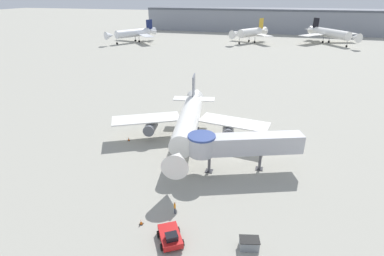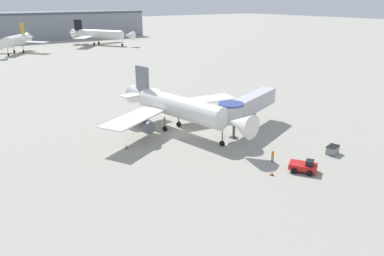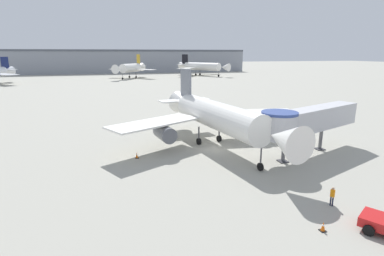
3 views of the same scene
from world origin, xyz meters
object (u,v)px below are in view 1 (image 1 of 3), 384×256
at_px(ground_crew_marshaller, 175,207).
at_px(background_jet_black_tail, 330,33).
at_px(pushback_tug_red, 170,236).
at_px(service_container_gray, 249,244).
at_px(traffic_cone_starboard_wing, 252,148).
at_px(background_jet_navy_tail, 134,33).
at_px(traffic_cone_apron_front, 141,222).
at_px(main_airplane, 188,122).
at_px(jet_bridge, 237,144).
at_px(background_jet_gold_tail, 251,33).
at_px(traffic_cone_port_wing, 129,139).

distance_m(ground_crew_marshaller, background_jet_black_tail, 153.48).
height_order(pushback_tug_red, service_container_gray, pushback_tug_red).
bearing_deg(traffic_cone_starboard_wing, background_jet_navy_tail, 124.59).
bearing_deg(background_jet_navy_tail, service_container_gray, -28.91).
bearing_deg(traffic_cone_apron_front, traffic_cone_starboard_wing, 63.25).
relative_size(main_airplane, background_jet_navy_tail, 1.03).
distance_m(main_airplane, jet_bridge, 11.60).
bearing_deg(traffic_cone_apron_front, jet_bridge, 58.50).
distance_m(jet_bridge, background_jet_navy_tail, 133.48).
distance_m(main_airplane, ground_crew_marshaller, 19.23).
distance_m(pushback_tug_red, ground_crew_marshaller, 4.74).
distance_m(jet_bridge, background_jet_black_tail, 140.46).
bearing_deg(pushback_tug_red, traffic_cone_apron_front, 126.97).
relative_size(service_container_gray, background_jet_gold_tail, 0.10).
xyz_separation_m(jet_bridge, ground_crew_marshaller, (-5.87, -11.95, -3.54)).
height_order(main_airplane, traffic_cone_starboard_wing, main_airplane).
distance_m(traffic_cone_port_wing, traffic_cone_apron_front, 22.68).
relative_size(traffic_cone_starboard_wing, ground_crew_marshaller, 0.48).
xyz_separation_m(pushback_tug_red, traffic_cone_apron_front, (-4.28, 1.68, -0.43)).
xyz_separation_m(main_airplane, background_jet_black_tail, (39.89, 130.49, 0.91)).
bearing_deg(traffic_cone_apron_front, background_jet_gold_tail, 90.50).
bearing_deg(jet_bridge, service_container_gray, -96.76).
height_order(traffic_cone_starboard_wing, background_jet_gold_tail, background_jet_gold_tail).
xyz_separation_m(main_airplane, pushback_tug_red, (4.65, -23.21, -3.52)).
distance_m(pushback_tug_red, service_container_gray, 8.60).
relative_size(pushback_tug_red, service_container_gray, 1.75).
height_order(main_airplane, background_jet_black_tail, background_jet_black_tail).
bearing_deg(pushback_tug_red, background_jet_navy_tail, 85.43).
bearing_deg(service_container_gray, traffic_cone_port_wing, 140.60).
bearing_deg(jet_bridge, background_jet_gold_tail, 74.35).
relative_size(traffic_cone_port_wing, background_jet_navy_tail, 0.03).
bearing_deg(main_airplane, traffic_cone_apron_front, -98.62).
relative_size(ground_crew_marshaller, background_jet_navy_tail, 0.06).
distance_m(service_container_gray, traffic_cone_apron_front, 12.75).
bearing_deg(pushback_tug_red, traffic_cone_port_wing, 94.71).
distance_m(traffic_cone_apron_front, background_jet_black_tail, 157.15).
relative_size(traffic_cone_starboard_wing, traffic_cone_apron_front, 1.10).
xyz_separation_m(service_container_gray, ground_crew_marshaller, (-9.49, 3.15, 0.37)).
distance_m(traffic_cone_apron_front, background_jet_gold_tail, 143.48).
relative_size(background_jet_navy_tail, background_jet_black_tail, 0.87).
xyz_separation_m(traffic_cone_port_wing, background_jet_black_tail, (50.90, 132.41, 4.86)).
xyz_separation_m(main_airplane, service_container_gray, (13.12, -21.74, -3.68)).
height_order(jet_bridge, ground_crew_marshaller, jet_bridge).
height_order(main_airplane, traffic_cone_port_wing, main_airplane).
bearing_deg(traffic_cone_port_wing, pushback_tug_red, -53.66).
bearing_deg(background_jet_navy_tail, traffic_cone_starboard_wing, -24.56).
bearing_deg(main_airplane, background_jet_black_tail, 63.38).
height_order(jet_bridge, traffic_cone_port_wing, jet_bridge).
height_order(traffic_cone_apron_front, background_jet_black_tail, background_jet_black_tail).
bearing_deg(ground_crew_marshaller, traffic_cone_port_wing, -165.46).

